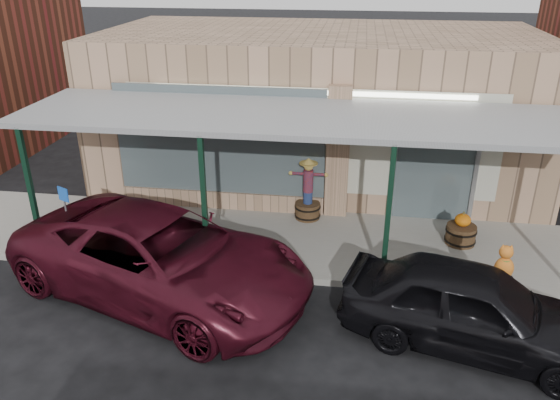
# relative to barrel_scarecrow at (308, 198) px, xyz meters

# --- Properties ---
(ground) EXTENTS (120.00, 120.00, 0.00)m
(ground) POSITION_rel_barrel_scarecrow_xyz_m (-0.03, -4.75, -0.68)
(ground) COLOR black
(ground) RESTS_ON ground
(sidewalk) EXTENTS (40.00, 3.20, 0.15)m
(sidewalk) POSITION_rel_barrel_scarecrow_xyz_m (-0.03, -1.15, -0.61)
(sidewalk) COLOR gray
(sidewalk) RESTS_ON ground
(storefront) EXTENTS (12.00, 6.25, 4.20)m
(storefront) POSITION_rel_barrel_scarecrow_xyz_m (-0.03, 3.41, 1.41)
(storefront) COLOR tan
(storefront) RESTS_ON ground
(awning) EXTENTS (12.00, 3.00, 3.04)m
(awning) POSITION_rel_barrel_scarecrow_xyz_m (-0.03, -1.19, 2.33)
(awning) COLOR gray
(awning) RESTS_ON ground
(block_buildings_near) EXTENTS (61.00, 8.00, 8.00)m
(block_buildings_near) POSITION_rel_barrel_scarecrow_xyz_m (1.97, 4.45, 3.08)
(block_buildings_near) COLOR brown
(block_buildings_near) RESTS_ON ground
(barrel_scarecrow) EXTENTS (0.92, 0.79, 1.57)m
(barrel_scarecrow) POSITION_rel_barrel_scarecrow_xyz_m (0.00, 0.00, 0.00)
(barrel_scarecrow) COLOR #4E361F
(barrel_scarecrow) RESTS_ON sidewalk
(barrel_pumpkin) EXTENTS (0.69, 0.69, 0.78)m
(barrel_pumpkin) POSITION_rel_barrel_scarecrow_xyz_m (3.54, -0.80, -0.25)
(barrel_pumpkin) COLOR #4E361F
(barrel_pumpkin) RESTS_ON sidewalk
(handicap_sign) EXTENTS (0.29, 0.15, 1.51)m
(handicap_sign) POSITION_rel_barrel_scarecrow_xyz_m (-4.98, -2.35, 0.44)
(handicap_sign) COLOR gray
(handicap_sign) RESTS_ON sidewalk
(parked_sedan) EXTENTS (4.67, 2.83, 1.56)m
(parked_sedan) POSITION_rel_barrel_scarecrow_xyz_m (3.18, -4.17, 0.06)
(parked_sedan) COLOR black
(parked_sedan) RESTS_ON ground
(car_maroon) EXTENTS (6.58, 4.64, 1.67)m
(car_maroon) POSITION_rel_barrel_scarecrow_xyz_m (-2.50, -3.47, 0.15)
(car_maroon) COLOR #410D19
(car_maroon) RESTS_ON ground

